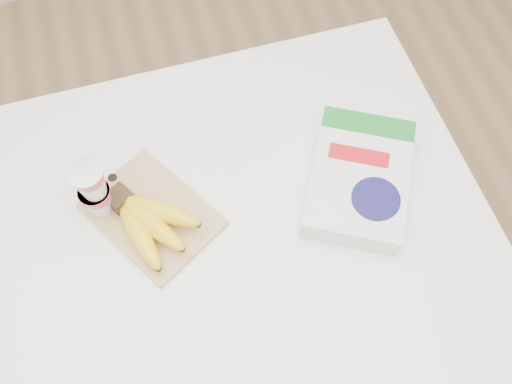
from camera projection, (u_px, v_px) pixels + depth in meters
room at (131, 171)px, 0.88m from camera, size 4.00×4.00×4.00m
table at (188, 317)px, 1.62m from camera, size 1.38×0.92×1.03m
cutting_board at (152, 215)px, 1.19m from camera, size 0.30×0.32×0.01m
bananas at (148, 221)px, 1.15m from camera, size 0.19×0.21×0.07m
yogurt_stack at (94, 190)px, 1.12m from camera, size 0.07×0.07×0.16m
cereal_box at (359, 178)px, 1.20m from camera, size 0.32×0.35×0.07m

